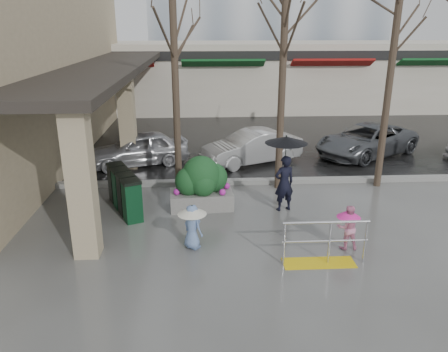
{
  "coord_description": "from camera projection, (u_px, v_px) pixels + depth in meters",
  "views": [
    {
      "loc": [
        -1.27,
        -9.6,
        5.03
      ],
      "look_at": [
        -0.69,
        1.08,
        1.3
      ],
      "focal_mm": 35.0,
      "sensor_mm": 36.0,
      "label": 1
    }
  ],
  "objects": [
    {
      "name": "pillar_back",
      "position": [
        127.0,
        121.0,
        15.65
      ],
      "size": [
        0.55,
        0.55,
        3.5
      ],
      "primitive_type": "cube",
      "color": "tan",
      "rests_on": "ground"
    },
    {
      "name": "car_b",
      "position": [
        252.0,
        147.0,
        16.5
      ],
      "size": [
        4.04,
        2.78,
        1.26
      ],
      "primitive_type": "imported",
      "rotation": [
        0.0,
        0.0,
        -1.15
      ],
      "color": "silver",
      "rests_on": "ground"
    },
    {
      "name": "street_asphalt",
      "position": [
        218.0,
        98.0,
        31.51
      ],
      "size": [
        120.0,
        36.0,
        0.01
      ],
      "primitive_type": "cube",
      "color": "black",
      "rests_on": "ground"
    },
    {
      "name": "tree_midwest",
      "position": [
        285.0,
        17.0,
        12.5
      ],
      "size": [
        3.2,
        3.2,
        7.0
      ],
      "color": "#382B21",
      "rests_on": "ground"
    },
    {
      "name": "tree_mideast",
      "position": [
        396.0,
        30.0,
        12.8
      ],
      "size": [
        3.2,
        3.2,
        6.5
      ],
      "color": "#382B21",
      "rests_on": "ground"
    },
    {
      "name": "pillar_front",
      "position": [
        81.0,
        183.0,
        9.53
      ],
      "size": [
        0.55,
        0.55,
        3.5
      ],
      "primitive_type": "cube",
      "color": "tan",
      "rests_on": "ground"
    },
    {
      "name": "child_blue",
      "position": [
        192.0,
        222.0,
        10.17
      ],
      "size": [
        0.68,
        0.68,
        1.1
      ],
      "rotation": [
        0.0,
        0.0,
        2.37
      ],
      "color": "#6C8AC0",
      "rests_on": "ground"
    },
    {
      "name": "news_boxes",
      "position": [
        124.0,
        191.0,
        12.28
      ],
      "size": [
        1.28,
        2.1,
        1.17
      ],
      "rotation": [
        0.0,
        0.0,
        0.42
      ],
      "color": "#0D3D20",
      "rests_on": "ground"
    },
    {
      "name": "tree_west",
      "position": [
        173.0,
        22.0,
        12.39
      ],
      "size": [
        3.2,
        3.2,
        6.8
      ],
      "color": "#382B21",
      "rests_on": "ground"
    },
    {
      "name": "ground",
      "position": [
        254.0,
        240.0,
        10.77
      ],
      "size": [
        120.0,
        120.0,
        0.0
      ],
      "primitive_type": "plane",
      "color": "#51514F",
      "rests_on": "ground"
    },
    {
      "name": "child_pink",
      "position": [
        348.0,
        225.0,
        10.17
      ],
      "size": [
        0.56,
        0.56,
        1.09
      ],
      "rotation": [
        0.0,
        0.0,
        3.16
      ],
      "color": "pink",
      "rests_on": "ground"
    },
    {
      "name": "planter",
      "position": [
        202.0,
        183.0,
        12.42
      ],
      "size": [
        1.84,
        1.07,
        1.55
      ],
      "rotation": [
        0.0,
        0.0,
        0.07
      ],
      "color": "slate",
      "rests_on": "ground"
    },
    {
      "name": "woman",
      "position": [
        285.0,
        166.0,
        12.08
      ],
      "size": [
        1.17,
        1.17,
        2.2
      ],
      "rotation": [
        0.0,
        0.0,
        3.44
      ],
      "color": "black",
      "rests_on": "ground"
    },
    {
      "name": "car_a",
      "position": [
        138.0,
        149.0,
        16.3
      ],
      "size": [
        3.98,
        2.57,
        1.26
      ],
      "primitive_type": "imported",
      "rotation": [
        0.0,
        0.0,
        -1.25
      ],
      "color": "#ABACB0",
      "rests_on": "ground"
    },
    {
      "name": "car_c",
      "position": [
        367.0,
        140.0,
        17.52
      ],
      "size": [
        4.95,
        4.19,
        1.26
      ],
      "primitive_type": "imported",
      "rotation": [
        0.0,
        0.0,
        -1.01
      ],
      "color": "#585B5F",
      "rests_on": "ground"
    },
    {
      "name": "handrail",
      "position": [
        323.0,
        248.0,
        9.58
      ],
      "size": [
        1.9,
        0.5,
        1.03
      ],
      "color": "yellow",
      "rests_on": "ground"
    },
    {
      "name": "canopy_slab",
      "position": [
        108.0,
        63.0,
        16.88
      ],
      "size": [
        2.8,
        18.0,
        0.25
      ],
      "primitive_type": "cube",
      "color": "#2D2823",
      "rests_on": "pillar_front"
    },
    {
      "name": "curb",
      "position": [
        240.0,
        182.0,
        14.52
      ],
      "size": [
        120.0,
        0.3,
        0.15
      ],
      "primitive_type": "cube",
      "color": "gray",
      "rests_on": "ground"
    },
    {
      "name": "storefront_row",
      "position": [
        253.0,
        75.0,
        27.15
      ],
      "size": [
        34.0,
        6.74,
        4.0
      ],
      "color": "beige",
      "rests_on": "ground"
    }
  ]
}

